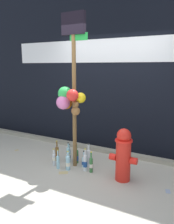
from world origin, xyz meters
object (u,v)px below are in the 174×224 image
object	(u,v)px
fire_hydrant	(123,154)
bottle_9	(54,159)
bottle_5	(68,155)
bottle_7	(57,153)
bottle_0	(84,161)
bottle_4	(91,164)
bottle_8	(68,162)
bottle_2	(76,156)
bottle_6	(69,155)
bottle_3	(58,161)
bottle_10	(85,162)
bottle_1	(88,156)
memorial_post	(70,88)

from	to	relation	value
fire_hydrant	bottle_9	xyz separation A→B (m)	(-1.31, -0.09, -0.30)
bottle_5	bottle_7	bearing A→B (deg)	-176.16
bottle_0	bottle_4	distance (m)	0.25
fire_hydrant	bottle_8	world-z (taller)	fire_hydrant
bottle_2	bottle_6	size ratio (longest dim) A/B	1.11
bottle_5	bottle_0	bearing A→B (deg)	-3.27
bottle_2	bottle_9	size ratio (longest dim) A/B	1.17
bottle_3	bottle_10	distance (m)	0.50
fire_hydrant	bottle_8	size ratio (longest dim) A/B	2.46
bottle_1	bottle_3	distance (m)	0.57
bottle_1	bottle_6	size ratio (longest dim) A/B	1.24
bottle_5	bottle_2	bearing A→B (deg)	26.10
bottle_7	bottle_5	bearing A→B (deg)	3.84
bottle_1	bottle_4	xyz separation A→B (m)	(0.17, -0.23, -0.03)
bottle_7	bottle_9	bearing A→B (deg)	-69.72
bottle_3	bottle_9	size ratio (longest dim) A/B	1.09
bottle_3	bottle_7	bearing A→B (deg)	128.11
fire_hydrant	bottle_6	bearing A→B (deg)	169.30
bottle_5	bottle_6	distance (m)	0.10
bottle_0	bottle_3	distance (m)	0.47
fire_hydrant	bottle_0	xyz separation A→B (m)	(-0.79, 0.12, -0.33)
bottle_0	bottle_3	xyz separation A→B (m)	(-0.38, -0.28, 0.03)
fire_hydrant	bottle_10	bearing A→B (deg)	-179.54
bottle_2	bottle_5	size ratio (longest dim) A/B	0.94
bottle_9	bottle_10	xyz separation A→B (m)	(0.62, 0.08, 0.02)
memorial_post	bottle_7	distance (m)	1.34
bottle_0	bottle_10	size ratio (longest dim) A/B	0.76
bottle_5	bottle_7	world-z (taller)	same
memorial_post	bottle_0	size ratio (longest dim) A/B	8.70
bottle_0	bottle_10	distance (m)	0.16
memorial_post	bottle_2	world-z (taller)	memorial_post
bottle_0	bottle_9	size ratio (longest dim) A/B	0.94
bottle_2	bottle_0	bearing A→B (deg)	-22.31
bottle_3	bottle_8	world-z (taller)	bottle_3
bottle_6	bottle_10	world-z (taller)	bottle_10
bottle_6	bottle_8	xyz separation A→B (m)	(0.19, -0.34, 0.01)
bottle_1	bottle_7	xyz separation A→B (m)	(-0.64, -0.10, -0.02)
bottle_4	bottle_7	bearing A→B (deg)	171.21
bottle_6	bottle_7	size ratio (longest dim) A/B	0.84
bottle_0	bottle_2	bearing A→B (deg)	157.69
bottle_4	bottle_5	xyz separation A→B (m)	(-0.56, 0.14, 0.02)
bottle_0	bottle_6	world-z (taller)	bottle_6
fire_hydrant	bottle_2	distance (m)	1.07
bottle_6	bottle_1	bearing A→B (deg)	-0.09
bottle_0	bottle_9	world-z (taller)	bottle_9
memorial_post	fire_hydrant	world-z (taller)	memorial_post
bottle_2	bottle_3	distance (m)	0.40
bottle_4	bottle_7	xyz separation A→B (m)	(-0.81, 0.13, 0.01)
bottle_7	bottle_1	bearing A→B (deg)	9.00
bottle_2	bottle_5	xyz separation A→B (m)	(-0.14, -0.07, 0.02)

